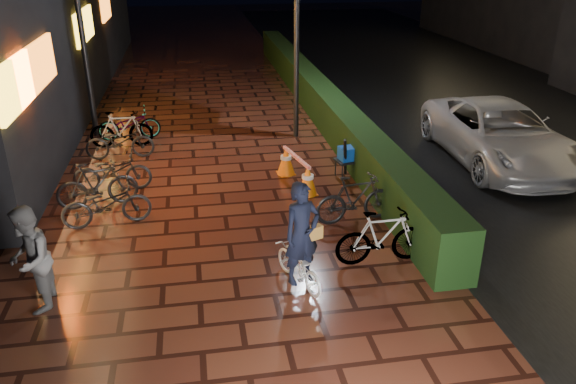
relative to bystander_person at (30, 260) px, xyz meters
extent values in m
plane|color=#381911|center=(2.86, 1.38, -0.80)|extent=(80.00, 80.00, 0.00)
cube|color=black|center=(11.86, 6.38, -0.79)|extent=(11.00, 60.00, 0.01)
cube|color=black|center=(6.16, 9.38, -0.30)|extent=(0.70, 20.00, 1.00)
imported|color=#5F6062|center=(0.00, 0.00, 0.00)|extent=(0.64, 0.80, 1.60)
imported|color=#A3A4A8|center=(9.48, 4.35, -0.10)|extent=(2.49, 5.07, 1.39)
cube|color=yellow|center=(-0.59, 2.88, 1.80)|extent=(0.08, 2.00, 0.90)
cube|color=orange|center=(-0.59, 4.38, 1.80)|extent=(0.08, 3.00, 0.90)
cube|color=yellow|center=(-0.59, 10.38, 1.80)|extent=(0.08, 2.80, 0.90)
cube|color=orange|center=(-0.59, 15.38, 1.80)|extent=(0.08, 2.20, 0.90)
cylinder|color=black|center=(5.09, 7.04, 1.69)|extent=(0.15, 0.15, 4.98)
cylinder|color=black|center=(-0.29, 8.13, 1.93)|extent=(0.17, 0.17, 5.46)
imported|color=white|center=(3.82, -0.03, -0.48)|extent=(0.83, 1.28, 0.63)
imported|color=black|center=(3.86, -0.12, 0.12)|extent=(0.69, 0.58, 1.62)
cube|color=olive|center=(4.04, -0.07, 0.09)|extent=(0.31, 0.22, 0.21)
cone|color=orange|center=(4.64, 3.24, -0.47)|extent=(0.41, 0.41, 0.65)
cone|color=orange|center=(4.38, 4.43, -0.47)|extent=(0.41, 0.41, 0.65)
cube|color=#FF600D|center=(4.64, 3.24, -0.78)|extent=(0.42, 0.42, 0.03)
cube|color=orange|center=(4.38, 4.43, -0.78)|extent=(0.42, 0.42, 0.03)
cube|color=red|center=(4.51, 3.83, -0.18)|extent=(0.36, 1.38, 0.07)
cube|color=black|center=(5.72, 4.02, -0.41)|extent=(0.61, 0.53, 0.04)
cylinder|color=black|center=(5.54, 3.81, -0.61)|extent=(0.03, 0.03, 0.37)
cylinder|color=black|center=(5.96, 3.89, -0.61)|extent=(0.03, 0.03, 0.37)
cylinder|color=black|center=(5.47, 4.16, -0.61)|extent=(0.03, 0.03, 0.37)
cylinder|color=black|center=(5.89, 4.24, -0.61)|extent=(0.03, 0.03, 0.37)
cube|color=#0C3A9E|center=(5.72, 4.02, -0.24)|extent=(0.45, 0.40, 0.29)
cylinder|color=black|center=(5.60, 3.85, -0.26)|extent=(0.22, 0.41, 0.95)
imported|color=black|center=(0.54, 6.94, -0.33)|extent=(1.57, 0.45, 0.94)
imported|color=black|center=(0.61, 4.15, -0.37)|extent=(1.62, 0.56, 0.85)
imported|color=black|center=(0.69, 2.51, -0.37)|extent=(1.69, 0.82, 0.85)
imported|color=black|center=(0.68, 7.53, -0.37)|extent=(1.66, 0.71, 0.85)
imported|color=black|center=(0.58, 6.09, -0.37)|extent=(1.63, 0.61, 0.85)
imported|color=black|center=(0.42, 3.37, -0.33)|extent=(1.62, 0.71, 0.94)
imported|color=black|center=(5.29, 0.36, -0.33)|extent=(1.58, 0.48, 0.94)
imported|color=black|center=(5.27, 1.86, -0.33)|extent=(1.61, 0.64, 0.94)
camera|label=1|loc=(2.42, -7.27, 4.08)|focal=35.00mm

